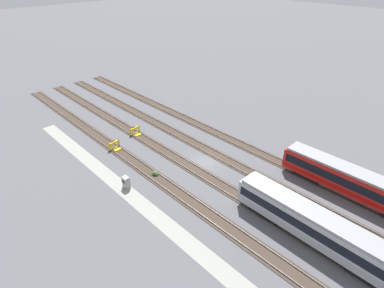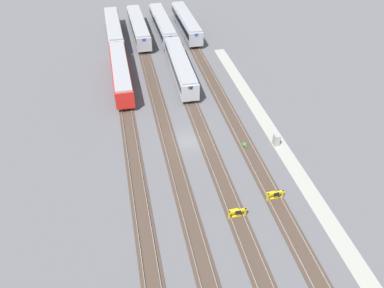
{
  "view_description": "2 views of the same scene",
  "coord_description": "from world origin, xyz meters",
  "px_view_note": "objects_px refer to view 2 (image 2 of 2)",
  "views": [
    {
      "loc": [
        24.25,
        -26.52,
        24.94
      ],
      "look_at": [
        -2.85,
        0.0,
        1.8
      ],
      "focal_mm": 28.0,
      "sensor_mm": 36.0,
      "label": 1
    },
    {
      "loc": [
        -38.99,
        8.01,
        31.79
      ],
      "look_at": [
        -2.85,
        0.0,
        1.8
      ],
      "focal_mm": 35.0,
      "sensor_mm": 36.0,
      "label": 2
    }
  ],
  "objects_px": {
    "subway_car_front_row_rightmost": "(121,73)",
    "subway_car_back_row_leftmost": "(162,25)",
    "bumper_stop_nearest_track": "(274,195)",
    "subway_car_front_row_right_inner": "(186,23)",
    "subway_car_front_row_left_inner": "(180,67)",
    "bumper_stop_near_inner_track": "(236,213)",
    "subway_car_front_row_leftmost": "(114,30)",
    "electrical_cabinet": "(276,140)",
    "weed_clump": "(245,145)",
    "subway_car_front_row_centre": "(139,27)"
  },
  "relations": [
    {
      "from": "weed_clump",
      "to": "subway_car_front_row_leftmost",
      "type": "bearing_deg",
      "value": 20.83
    },
    {
      "from": "subway_car_front_row_leftmost",
      "to": "electrical_cabinet",
      "type": "bearing_deg",
      "value": -154.31
    },
    {
      "from": "bumper_stop_nearest_track",
      "to": "electrical_cabinet",
      "type": "bearing_deg",
      "value": -23.71
    },
    {
      "from": "subway_car_front_row_leftmost",
      "to": "weed_clump",
      "type": "xyz_separation_m",
      "value": [
        -38.99,
        -14.83,
        -1.8
      ]
    },
    {
      "from": "subway_car_back_row_leftmost",
      "to": "weed_clump",
      "type": "distance_m",
      "value": 39.73
    },
    {
      "from": "subway_car_front_row_centre",
      "to": "subway_car_front_row_right_inner",
      "type": "distance_m",
      "value": 10.08
    },
    {
      "from": "subway_car_back_row_leftmost",
      "to": "bumper_stop_nearest_track",
      "type": "xyz_separation_m",
      "value": [
        -49.03,
        -5.04,
        -1.53
      ]
    },
    {
      "from": "weed_clump",
      "to": "subway_car_front_row_right_inner",
      "type": "bearing_deg",
      "value": -0.35
    },
    {
      "from": "bumper_stop_nearest_track",
      "to": "subway_car_front_row_right_inner",
      "type": "bearing_deg",
      "value": -0.03
    },
    {
      "from": "subway_car_front_row_centre",
      "to": "subway_car_front_row_rightmost",
      "type": "relative_size",
      "value": 1.0
    },
    {
      "from": "bumper_stop_nearest_track",
      "to": "subway_car_back_row_leftmost",
      "type": "bearing_deg",
      "value": 5.87
    },
    {
      "from": "subway_car_front_row_left_inner",
      "to": "subway_car_front_row_right_inner",
      "type": "xyz_separation_m",
      "value": [
        19.01,
        -5.0,
        0.0
      ]
    },
    {
      "from": "subway_car_front_row_leftmost",
      "to": "bumper_stop_nearest_track",
      "type": "relative_size",
      "value": 8.97
    },
    {
      "from": "subway_car_front_row_centre",
      "to": "subway_car_front_row_right_inner",
      "type": "relative_size",
      "value": 1.0
    },
    {
      "from": "subway_car_front_row_left_inner",
      "to": "bumper_stop_nearest_track",
      "type": "distance_m",
      "value": 30.45
    },
    {
      "from": "subway_car_front_row_left_inner",
      "to": "subway_car_back_row_leftmost",
      "type": "bearing_deg",
      "value": 0.2
    },
    {
      "from": "bumper_stop_near_inner_track",
      "to": "weed_clump",
      "type": "height_order",
      "value": "bumper_stop_near_inner_track"
    },
    {
      "from": "subway_car_front_row_right_inner",
      "to": "subway_car_front_row_rightmost",
      "type": "xyz_separation_m",
      "value": [
        -19.01,
        15.03,
        0.0
      ]
    },
    {
      "from": "subway_car_front_row_right_inner",
      "to": "subway_car_back_row_leftmost",
      "type": "height_order",
      "value": "same"
    },
    {
      "from": "subway_car_front_row_right_inner",
      "to": "subway_car_front_row_rightmost",
      "type": "bearing_deg",
      "value": 141.66
    },
    {
      "from": "subway_car_front_row_centre",
      "to": "subway_car_back_row_leftmost",
      "type": "relative_size",
      "value": 1.0
    },
    {
      "from": "electrical_cabinet",
      "to": "subway_car_front_row_leftmost",
      "type": "bearing_deg",
      "value": 25.69
    },
    {
      "from": "subway_car_front_row_right_inner",
      "to": "subway_car_front_row_left_inner",
      "type": "bearing_deg",
      "value": 165.27
    },
    {
      "from": "subway_car_front_row_right_inner",
      "to": "electrical_cabinet",
      "type": "relative_size",
      "value": 11.28
    },
    {
      "from": "subway_car_front_row_right_inner",
      "to": "weed_clump",
      "type": "distance_m",
      "value": 39.42
    },
    {
      "from": "bumper_stop_nearest_track",
      "to": "bumper_stop_near_inner_track",
      "type": "distance_m",
      "value": 5.25
    },
    {
      "from": "subway_car_front_row_leftmost",
      "to": "subway_car_back_row_leftmost",
      "type": "xyz_separation_m",
      "value": [
        0.4,
        -10.01,
        0.0
      ]
    },
    {
      "from": "subway_car_front_row_rightmost",
      "to": "subway_car_back_row_leftmost",
      "type": "xyz_separation_m",
      "value": [
        19.03,
        -9.97,
        0.0
      ]
    },
    {
      "from": "subway_car_front_row_leftmost",
      "to": "subway_car_back_row_leftmost",
      "type": "distance_m",
      "value": 10.02
    },
    {
      "from": "subway_car_front_row_right_inner",
      "to": "electrical_cabinet",
      "type": "height_order",
      "value": "subway_car_front_row_right_inner"
    },
    {
      "from": "subway_car_front_row_centre",
      "to": "bumper_stop_nearest_track",
      "type": "height_order",
      "value": "subway_car_front_row_centre"
    },
    {
      "from": "subway_car_front_row_rightmost",
      "to": "weed_clump",
      "type": "height_order",
      "value": "subway_car_front_row_rightmost"
    },
    {
      "from": "subway_car_front_row_leftmost",
      "to": "subway_car_front_row_left_inner",
      "type": "xyz_separation_m",
      "value": [
        -18.63,
        -10.08,
        0.0
      ]
    },
    {
      "from": "subway_car_front_row_rightmost",
      "to": "bumper_stop_nearest_track",
      "type": "height_order",
      "value": "subway_car_front_row_rightmost"
    },
    {
      "from": "subway_car_front_row_left_inner",
      "to": "bumper_stop_nearest_track",
      "type": "bearing_deg",
      "value": -170.58
    },
    {
      "from": "subway_car_front_row_left_inner",
      "to": "bumper_stop_nearest_track",
      "type": "relative_size",
      "value": 8.98
    },
    {
      "from": "subway_car_front_row_centre",
      "to": "weed_clump",
      "type": "distance_m",
      "value": 40.51
    },
    {
      "from": "subway_car_front_row_left_inner",
      "to": "subway_car_back_row_leftmost",
      "type": "distance_m",
      "value": 19.03
    },
    {
      "from": "subway_car_back_row_leftmost",
      "to": "weed_clump",
      "type": "relative_size",
      "value": 19.62
    },
    {
      "from": "subway_car_front_row_leftmost",
      "to": "electrical_cabinet",
      "type": "height_order",
      "value": "subway_car_front_row_leftmost"
    },
    {
      "from": "subway_car_front_row_right_inner",
      "to": "weed_clump",
      "type": "bearing_deg",
      "value": 179.65
    },
    {
      "from": "subway_car_front_row_left_inner",
      "to": "weed_clump",
      "type": "bearing_deg",
      "value": -166.85
    },
    {
      "from": "subway_car_front_row_right_inner",
      "to": "bumper_stop_nearest_track",
      "type": "height_order",
      "value": "subway_car_front_row_right_inner"
    },
    {
      "from": "subway_car_front_row_leftmost",
      "to": "subway_car_front_row_right_inner",
      "type": "relative_size",
      "value": 1.0
    },
    {
      "from": "subway_car_front_row_centre",
      "to": "electrical_cabinet",
      "type": "height_order",
      "value": "subway_car_front_row_centre"
    },
    {
      "from": "bumper_stop_nearest_track",
      "to": "electrical_cabinet",
      "type": "distance_m",
      "value": 9.9
    },
    {
      "from": "subway_car_front_row_centre",
      "to": "subway_car_back_row_leftmost",
      "type": "distance_m",
      "value": 5.01
    },
    {
      "from": "subway_car_front_row_left_inner",
      "to": "subway_car_front_row_right_inner",
      "type": "height_order",
      "value": "same"
    },
    {
      "from": "subway_car_front_row_centre",
      "to": "subway_car_front_row_leftmost",
      "type": "bearing_deg",
      "value": 93.02
    },
    {
      "from": "subway_car_front_row_leftmost",
      "to": "bumper_stop_nearest_track",
      "type": "bearing_deg",
      "value": -162.8
    }
  ]
}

